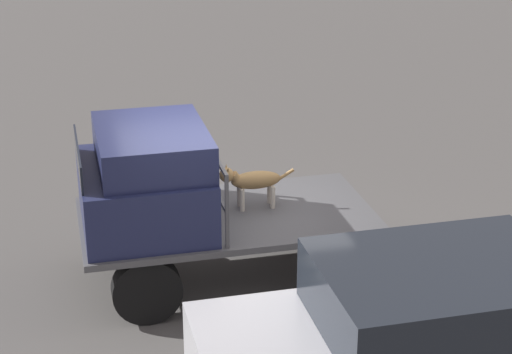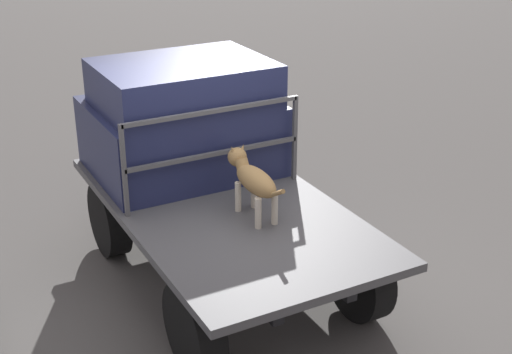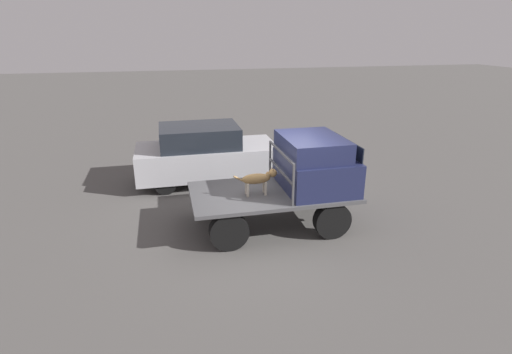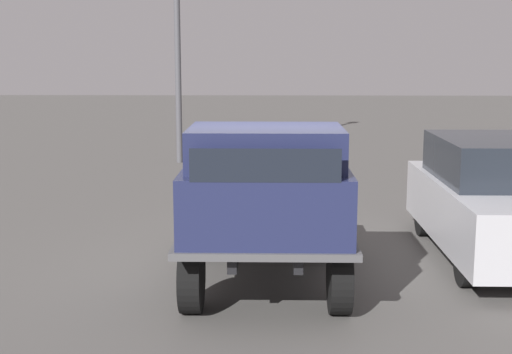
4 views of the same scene
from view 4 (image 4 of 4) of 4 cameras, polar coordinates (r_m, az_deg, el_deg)
The scene contains 6 objects.
ground_plane at distance 9.23m, azimuth 0.81°, elevation -8.28°, with size 80.00×80.00×0.00m, color #514F4C.
flatbed_truck at distance 9.05m, azimuth 0.82°, elevation -4.57°, with size 3.63×1.97×0.87m.
truck_cab at distance 7.92m, azimuth 0.79°, elevation -0.60°, with size 1.51×1.85×1.20m.
truck_headboard at distance 8.69m, azimuth 0.83°, elevation 0.55°, with size 0.04×1.85×0.91m.
dog at distance 9.24m, azimuth -0.01°, elevation -0.32°, with size 1.00×0.23×0.60m.
parked_sedan at distance 10.62m, azimuth 18.93°, elevation -1.69°, with size 4.06×1.86×1.69m.
Camera 4 is at (8.76, 0.05, 2.88)m, focal length 50.00 mm.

